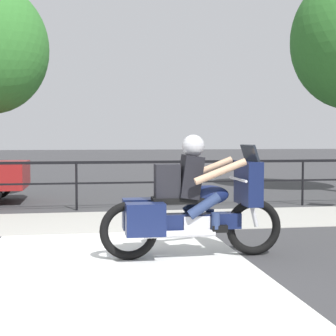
{
  "coord_description": "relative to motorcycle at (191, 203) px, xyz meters",
  "views": [
    {
      "loc": [
        0.15,
        -6.1,
        1.55
      ],
      "look_at": [
        1.47,
        1.89,
        1.07
      ],
      "focal_mm": 55.0,
      "sensor_mm": 36.0,
      "label": 1
    }
  ],
  "objects": [
    {
      "name": "motorcycle",
      "position": [
        0.0,
        0.0,
        0.0
      ],
      "size": [
        2.39,
        0.76,
        1.59
      ],
      "rotation": [
        0.0,
        0.0,
        -0.03
      ],
      "color": "black",
      "rests_on": "ground"
    },
    {
      "name": "ground_plane",
      "position": [
        -1.52,
        -0.34,
        -0.71
      ],
      "size": [
        120.0,
        120.0,
        0.0
      ],
      "primitive_type": "plane",
      "color": "#38383A"
    },
    {
      "name": "sidewalk_band",
      "position": [
        -1.52,
        3.06,
        -0.7
      ],
      "size": [
        44.0,
        2.4,
        0.01
      ],
      "primitive_type": "cube",
      "color": "#A8A59E",
      "rests_on": "ground"
    },
    {
      "name": "fence_railing",
      "position": [
        -1.52,
        4.62,
        0.12
      ],
      "size": [
        36.0,
        0.05,
        1.05
      ],
      "color": "black",
      "rests_on": "ground"
    },
    {
      "name": "crosswalk_band",
      "position": [
        -0.99,
        -0.54,
        -0.7
      ],
      "size": [
        3.31,
        6.0,
        0.01
      ],
      "primitive_type": "cube",
      "color": "silver",
      "rests_on": "ground"
    }
  ]
}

